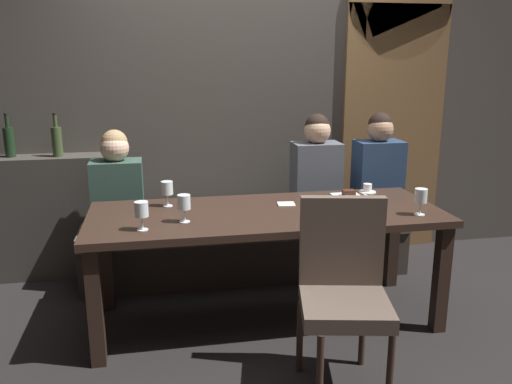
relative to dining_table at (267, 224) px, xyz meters
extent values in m
plane|color=black|center=(0.00, 0.00, -0.65)|extent=(9.00, 9.00, 0.00)
cube|color=#423D38|center=(0.00, 1.22, 0.85)|extent=(6.00, 0.12, 3.00)
cube|color=brown|center=(1.35, 1.15, 0.40)|extent=(0.90, 0.05, 2.10)
cylinder|color=brown|center=(1.35, 1.15, 1.45)|extent=(0.90, 0.05, 0.90)
cube|color=#38342F|center=(-1.55, 1.04, -0.18)|extent=(1.10, 0.28, 0.95)
cube|color=black|center=(-1.03, -0.35, -0.30)|extent=(0.08, 0.08, 0.69)
cube|color=black|center=(1.03, -0.35, -0.30)|extent=(0.08, 0.08, 0.69)
cube|color=black|center=(-1.03, 0.35, -0.30)|extent=(0.08, 0.08, 0.69)
cube|color=black|center=(1.03, 0.35, -0.30)|extent=(0.08, 0.08, 0.69)
cube|color=#302119|center=(0.00, 0.00, 0.07)|extent=(2.20, 0.84, 0.04)
cube|color=#312A23|center=(0.00, 0.70, -0.48)|extent=(2.50, 0.40, 0.35)
cube|color=#473D33|center=(0.00, 0.70, -0.25)|extent=(2.50, 0.44, 0.10)
cylinder|color=#302119|center=(0.06, -0.98, -0.44)|extent=(0.04, 0.04, 0.42)
cylinder|color=#302119|center=(0.42, -0.98, -0.44)|extent=(0.04, 0.04, 0.42)
cylinder|color=#302119|center=(0.06, -0.62, -0.44)|extent=(0.04, 0.04, 0.42)
cylinder|color=#302119|center=(0.42, -0.62, -0.44)|extent=(0.04, 0.04, 0.42)
cube|color=brown|center=(0.24, -0.80, -0.19)|extent=(0.52, 0.52, 0.08)
cube|color=brown|center=(0.28, -0.61, 0.09)|extent=(0.44, 0.15, 0.48)
cube|color=#2D473D|center=(-0.95, 0.68, 0.06)|extent=(0.36, 0.24, 0.51)
sphere|color=#DBB293|center=(-0.95, 0.68, 0.40)|extent=(0.20, 0.20, 0.20)
sphere|color=#9E7F56|center=(-0.95, 0.69, 0.44)|extent=(0.18, 0.18, 0.18)
cube|color=#4C515B|center=(0.53, 0.69, 0.10)|extent=(0.36, 0.24, 0.60)
sphere|color=tan|center=(0.53, 0.69, 0.49)|extent=(0.20, 0.20, 0.20)
sphere|color=black|center=(0.53, 0.70, 0.52)|extent=(0.18, 0.18, 0.18)
cube|color=navy|center=(1.04, 0.70, 0.10)|extent=(0.36, 0.24, 0.59)
sphere|color=tan|center=(1.04, 0.70, 0.48)|extent=(0.20, 0.20, 0.20)
sphere|color=black|center=(1.04, 0.71, 0.52)|extent=(0.18, 0.18, 0.18)
cylinder|color=black|center=(-1.74, 1.06, 0.41)|extent=(0.08, 0.08, 0.22)
cylinder|color=black|center=(-1.74, 1.06, 0.56)|extent=(0.03, 0.03, 0.09)
cylinder|color=black|center=(-1.74, 1.06, 0.62)|extent=(0.03, 0.03, 0.02)
cylinder|color=#384728|center=(-1.39, 1.01, 0.41)|extent=(0.08, 0.08, 0.22)
cylinder|color=#384728|center=(-1.39, 1.01, 0.56)|extent=(0.03, 0.03, 0.09)
cylinder|color=black|center=(-1.39, 1.01, 0.62)|extent=(0.03, 0.03, 0.02)
cylinder|color=silver|center=(-0.52, -0.13, 0.09)|extent=(0.06, 0.06, 0.00)
cylinder|color=silver|center=(-0.52, -0.13, 0.13)|extent=(0.01, 0.01, 0.07)
cylinder|color=silver|center=(-0.52, -0.13, 0.21)|extent=(0.08, 0.08, 0.08)
cylinder|color=silver|center=(-0.61, 0.23, 0.09)|extent=(0.06, 0.06, 0.00)
cylinder|color=silver|center=(-0.61, 0.23, 0.13)|extent=(0.01, 0.01, 0.07)
cylinder|color=silver|center=(-0.61, 0.23, 0.21)|extent=(0.08, 0.08, 0.08)
cylinder|color=gold|center=(-0.61, 0.23, 0.18)|extent=(0.07, 0.07, 0.03)
cylinder|color=silver|center=(0.90, -0.25, 0.09)|extent=(0.06, 0.06, 0.00)
cylinder|color=silver|center=(0.90, -0.25, 0.13)|extent=(0.01, 0.01, 0.07)
cylinder|color=silver|center=(0.90, -0.25, 0.21)|extent=(0.08, 0.08, 0.08)
cylinder|color=maroon|center=(0.90, -0.25, 0.19)|extent=(0.07, 0.07, 0.03)
cylinder|color=silver|center=(-0.76, -0.24, 0.09)|extent=(0.06, 0.06, 0.00)
cylinder|color=silver|center=(-0.76, -0.24, 0.13)|extent=(0.01, 0.01, 0.07)
cylinder|color=silver|center=(-0.76, -0.24, 0.21)|extent=(0.08, 0.08, 0.08)
cylinder|color=white|center=(0.80, 0.32, 0.09)|extent=(0.12, 0.12, 0.01)
cylinder|color=white|center=(0.80, 0.32, 0.12)|extent=(0.06, 0.06, 0.06)
cylinder|color=brown|center=(0.80, 0.32, 0.15)|extent=(0.05, 0.05, 0.01)
cube|color=white|center=(0.61, 0.23, 0.09)|extent=(0.19, 0.19, 0.01)
cube|color=#381E14|center=(0.62, 0.23, 0.12)|extent=(0.08, 0.06, 0.04)
cube|color=silver|center=(0.75, 0.25, 0.09)|extent=(0.04, 0.17, 0.01)
cube|color=silver|center=(0.16, 0.12, 0.09)|extent=(0.12, 0.11, 0.01)
camera|label=1|loc=(-0.65, -3.10, 1.03)|focal=36.94mm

